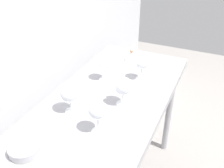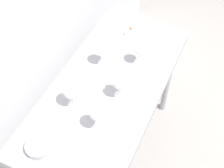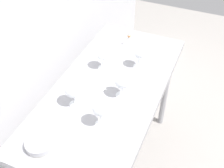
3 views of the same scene
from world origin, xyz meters
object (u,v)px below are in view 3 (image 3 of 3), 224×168
wine_glass_far_left (73,90)px  wine_glass_near_left (100,109)px  wine_glass_far_right (103,54)px  wine_glass_near_right (140,53)px  tasting_sheet_upper (88,84)px  decanter_funnel (129,41)px  tasting_bowl (39,144)px  wine_glass_near_center (122,81)px

wine_glass_far_left → wine_glass_near_left: bearing=-111.4°
wine_glass_far_right → wine_glass_near_right: wine_glass_far_right is taller
tasting_sheet_upper → decanter_funnel: (0.51, -0.08, 0.04)m
tasting_bowl → tasting_sheet_upper: bearing=-1.5°
wine_glass_far_left → wine_glass_near_left: wine_glass_near_left is taller
wine_glass_near_center → decanter_funnel: size_ratio=1.32×
wine_glass_near_left → tasting_bowl: bearing=138.2°
tasting_sheet_upper → tasting_bowl: 0.52m
tasting_bowl → decanter_funnel: size_ratio=1.10×
wine_glass_far_right → wine_glass_near_left: bearing=-156.9°
wine_glass_far_right → wine_glass_near_center: size_ratio=0.97×
tasting_sheet_upper → tasting_bowl: size_ratio=1.47×
wine_glass_near_left → tasting_sheet_upper: 0.37m
wine_glass_near_center → tasting_bowl: bearing=154.1°
tasting_sheet_upper → wine_glass_near_right: bearing=-76.1°
tasting_sheet_upper → tasting_bowl: (-0.52, 0.01, 0.02)m
tasting_bowl → decanter_funnel: 1.04m
wine_glass_near_right → wine_glass_near_left: 0.57m
wine_glass_near_left → tasting_sheet_upper: size_ratio=0.85×
wine_glass_near_right → wine_glass_far_left: bearing=154.9°
wine_glass_far_left → decanter_funnel: wine_glass_far_left is taller
wine_glass_near_center → wine_glass_near_left: size_ratio=0.97×
decanter_funnel → tasting_bowl: bearing=174.6°
wine_glass_far_right → wine_glass_near_right: bearing=-63.7°
wine_glass_far_left → wine_glass_near_center: (0.18, -0.23, 0.00)m
wine_glass_near_right → wine_glass_near_left: size_ratio=0.92×
wine_glass_far_right → wine_glass_near_center: bearing=-132.9°
wine_glass_near_left → decanter_funnel: 0.79m
wine_glass_far_right → tasting_bowl: wine_glass_far_right is taller
wine_glass_far_left → decanter_funnel: bearing=-6.2°
wine_glass_far_left → wine_glass_near_center: size_ratio=0.99×
tasting_sheet_upper → decanter_funnel: bearing=-47.3°
wine_glass_far_left → wine_glass_near_right: 0.54m
wine_glass_far_left → wine_glass_near_center: bearing=-52.0°
wine_glass_near_center → decanter_funnel: (0.52, 0.15, -0.08)m
wine_glass_near_center → tasting_bowl: 0.58m
wine_glass_near_right → wine_glass_near_center: (-0.31, 0.00, 0.00)m
wine_glass_near_right → tasting_bowl: size_ratio=1.15×
wine_glass_near_center → tasting_sheet_upper: bearing=88.1°
wine_glass_far_left → wine_glass_far_right: bearing=-1.7°
wine_glass_far_right → decanter_funnel: (0.32, -0.06, -0.08)m
wine_glass_near_left → wine_glass_near_right: bearing=-2.1°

